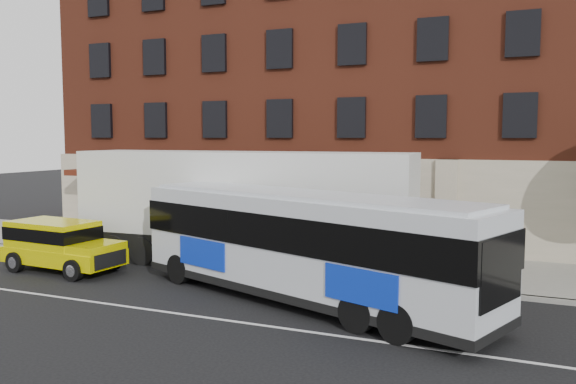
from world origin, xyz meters
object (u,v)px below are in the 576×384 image
at_px(sign_pole, 83,222).
at_px(shipping_container, 241,210).
at_px(city_bus, 304,242).
at_px(yellow_suv, 59,243).

height_order(sign_pole, shipping_container, shipping_container).
relative_size(city_bus, yellow_suv, 2.50).
relative_size(sign_pole, city_bus, 0.20).
bearing_deg(yellow_suv, city_bus, -2.10).
height_order(sign_pole, city_bus, city_bus).
distance_m(sign_pole, city_bus, 11.94).
bearing_deg(sign_pole, city_bus, -15.23).
bearing_deg(shipping_container, sign_pole, -173.45).
xyz_separation_m(city_bus, shipping_container, (-4.25, 3.97, 0.35)).
distance_m(city_bus, shipping_container, 5.82).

